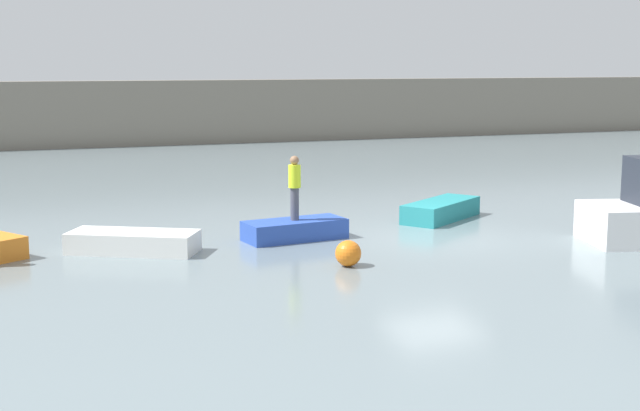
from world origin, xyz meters
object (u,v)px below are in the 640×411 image
rowboat_white (133,242)px  mooring_buoy (348,253)px  person_hiviz_shirt (295,184)px  rowboat_blue (295,230)px  rowboat_teal (441,210)px

rowboat_white → mooring_buoy: mooring_buoy is taller
person_hiviz_shirt → mooring_buoy: 3.51m
rowboat_white → mooring_buoy: (4.33, -3.16, 0.04)m
rowboat_blue → person_hiviz_shirt: size_ratio=1.58×
rowboat_blue → mooring_buoy: bearing=-95.0°
rowboat_white → person_hiviz_shirt: (4.17, 0.15, 1.18)m
rowboat_white → rowboat_teal: size_ratio=1.04×
rowboat_blue → rowboat_teal: size_ratio=0.89×
rowboat_teal → rowboat_white: bearing=154.3°
rowboat_blue → rowboat_teal: 5.12m
mooring_buoy → rowboat_blue: bearing=92.7°
rowboat_white → mooring_buoy: 5.36m
rowboat_teal → person_hiviz_shirt: person_hiviz_shirt is taller
rowboat_blue → person_hiviz_shirt: person_hiviz_shirt is taller
rowboat_blue → mooring_buoy: (0.16, -3.31, 0.04)m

